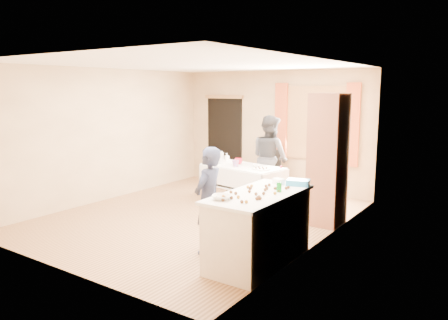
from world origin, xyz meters
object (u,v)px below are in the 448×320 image
Objects in this scene: counter at (259,228)px; chair at (270,180)px; cabinet at (328,160)px; party_table at (243,181)px; girl at (208,200)px; woman at (270,157)px.

counter is 3.86m from chair.
cabinet reaches higher than chair.
girl reaches higher than party_table.
counter reaches higher than party_table.
cabinet is at bearing 172.70° from woman.
cabinet is 2.43m from chair.
counter is at bearing -44.61° from party_table.
chair is (-0.01, 1.13, -0.17)m from party_table.
party_table is (-1.79, 0.28, -0.62)m from cabinet.
woman reaches higher than girl.
chair is at bearing -39.80° from woman.
woman is at bearing -172.31° from girl.
chair is at bearing 116.30° from counter.
chair is at bearing 99.91° from party_table.
counter is at bearing 139.60° from woman.
girl is at bearing -173.64° from counter.
chair reaches higher than counter.
counter is 3.33m from woman.
girl reaches higher than counter.
cabinet reaches higher than girl.
chair is at bearing 142.04° from cabinet.
woman is at bearing -73.44° from chair.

